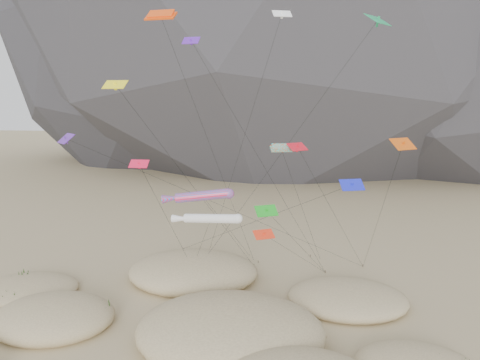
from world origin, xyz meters
name	(u,v)px	position (x,y,z in m)	size (l,w,h in m)	color
dunes	(174,330)	(-2.41, 4.13, 0.80)	(47.63, 39.80, 4.38)	#CCB789
dune_grass	(206,333)	(0.39, 3.94, 0.84)	(43.43, 26.17, 1.57)	black
kite_stakes	(259,261)	(3.02, 23.71, 0.15)	(24.50, 8.18, 0.30)	#3F2D1E
rainbow_tube_kite	(200,196)	(-2.01, 13.12, 10.47)	(7.42, 13.84, 11.28)	#FF1A46
white_tube_kite	(208,219)	(-0.30, 8.74, 9.35)	(7.71, 13.30, 10.03)	white
orange_parafoil	(162,19)	(-4.90, 11.54, 27.13)	(8.73, 13.79, 27.98)	#F1450C
multi_parafoil	(282,151)	(6.18, 10.53, 15.41)	(5.48, 16.31, 16.05)	#E44A18
delta_kites	(252,125)	(3.42, 11.21, 17.64)	(33.00, 21.92, 28.42)	#1922D6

